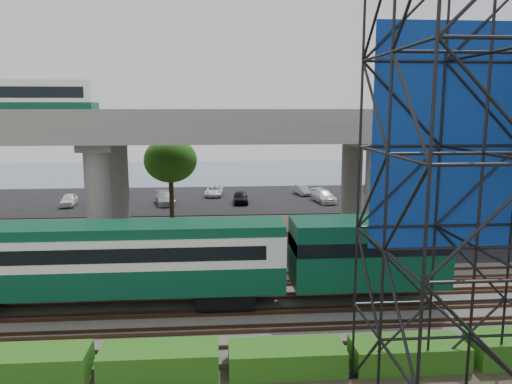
{
  "coord_description": "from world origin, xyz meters",
  "views": [
    {
      "loc": [
        -1.65,
        -22.67,
        10.36
      ],
      "look_at": [
        0.59,
        6.0,
        5.52
      ],
      "focal_mm": 35.0,
      "sensor_mm": 36.0,
      "label": 1
    }
  ],
  "objects": [
    {
      "name": "ground",
      "position": [
        0.0,
        0.0,
        0.0
      ],
      "size": [
        140.0,
        140.0,
        0.0
      ],
      "primitive_type": "plane",
      "color": "#474233",
      "rests_on": "ground"
    },
    {
      "name": "ballast_bed",
      "position": [
        0.0,
        2.0,
        0.1
      ],
      "size": [
        90.0,
        12.0,
        0.2
      ],
      "primitive_type": "cube",
      "color": "slate",
      "rests_on": "ground"
    },
    {
      "name": "service_road",
      "position": [
        0.0,
        10.5,
        0.04
      ],
      "size": [
        90.0,
        5.0,
        0.08
      ],
      "primitive_type": "cube",
      "color": "black",
      "rests_on": "ground"
    },
    {
      "name": "parking_lot",
      "position": [
        0.0,
        34.0,
        0.04
      ],
      "size": [
        90.0,
        18.0,
        0.08
      ],
      "primitive_type": "cube",
      "color": "black",
      "rests_on": "ground"
    },
    {
      "name": "harbor_water",
      "position": [
        0.0,
        56.0,
        0.01
      ],
      "size": [
        140.0,
        40.0,
        0.03
      ],
      "primitive_type": "cube",
      "color": "slate",
      "rests_on": "ground"
    },
    {
      "name": "rail_tracks",
      "position": [
        0.0,
        2.0,
        0.28
      ],
      "size": [
        90.0,
        9.52,
        0.16
      ],
      "color": "#472D1E",
      "rests_on": "ballast_bed"
    },
    {
      "name": "commuter_train",
      "position": [
        -5.72,
        2.0,
        2.88
      ],
      "size": [
        29.3,
        3.06,
        4.3
      ],
      "color": "black",
      "rests_on": "rail_tracks"
    },
    {
      "name": "overpass",
      "position": [
        -1.22,
        16.0,
        8.21
      ],
      "size": [
        80.0,
        12.0,
        12.4
      ],
      "color": "#9E9B93",
      "rests_on": "ground"
    },
    {
      "name": "hedge_strip",
      "position": [
        1.01,
        -4.3,
        0.56
      ],
      "size": [
        34.6,
        1.8,
        1.2
      ],
      "color": "#255B14",
      "rests_on": "ground"
    },
    {
      "name": "trees",
      "position": [
        -4.67,
        16.17,
        5.57
      ],
      "size": [
        40.94,
        16.94,
        7.69
      ],
      "color": "#382314",
      "rests_on": "ground"
    },
    {
      "name": "suv",
      "position": [
        -8.34,
        10.89,
        0.86
      ],
      "size": [
        6.19,
        4.31,
        1.57
      ],
      "primitive_type": "imported",
      "rotation": [
        0.0,
        0.0,
        1.91
      ],
      "color": "black",
      "rests_on": "service_road"
    },
    {
      "name": "parked_cars",
      "position": [
        0.89,
        33.38,
        0.71
      ],
      "size": [
        37.26,
        9.69,
        1.32
      ],
      "color": "white",
      "rests_on": "parking_lot"
    }
  ]
}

